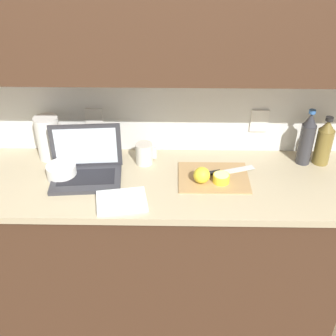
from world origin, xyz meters
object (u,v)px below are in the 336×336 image
at_px(knife, 217,172).
at_px(measuring_cup, 144,154).
at_px(laptop, 86,165).
at_px(lemon_half_cut, 221,178).
at_px(bottle_oil_tall, 324,142).
at_px(cutting_board, 213,177).
at_px(bowl_white, 62,171).
at_px(bottle_green_soda, 307,139).
at_px(paper_towel_roll, 49,138).
at_px(lemon_whole_beside, 202,175).

bearing_deg(knife, measuring_cup, 144.90).
relative_size(laptop, lemon_half_cut, 4.47).
bearing_deg(bottle_oil_tall, measuring_cup, -178.63).
relative_size(cutting_board, measuring_cup, 3.08).
distance_m(measuring_cup, bowl_white, 0.42).
relative_size(lemon_half_cut, bottle_green_soda, 0.27).
bearing_deg(paper_towel_roll, bottle_oil_tall, -1.14).
xyz_separation_m(lemon_whole_beside, paper_towel_roll, (-0.77, 0.23, 0.07)).
bearing_deg(paper_towel_roll, lemon_half_cut, -14.42).
bearing_deg(knife, paper_towel_roll, 150.99).
xyz_separation_m(measuring_cup, paper_towel_roll, (-0.49, 0.05, 0.06)).
height_order(lemon_whole_beside, measuring_cup, measuring_cup).
height_order(cutting_board, lemon_whole_beside, lemon_whole_beside).
xyz_separation_m(laptop, measuring_cup, (0.27, 0.12, -0.00)).
distance_m(bottle_oil_tall, paper_towel_roll, 1.39).
bearing_deg(laptop, paper_towel_roll, 137.38).
bearing_deg(bottle_oil_tall, paper_towel_roll, 178.86).
bearing_deg(paper_towel_roll, cutting_board, -12.21).
distance_m(laptop, bowl_white, 0.12).
height_order(bottle_green_soda, bowl_white, bottle_green_soda).
xyz_separation_m(laptop, bottle_oil_tall, (1.17, 0.14, 0.06)).
bearing_deg(lemon_half_cut, bowl_white, 177.49).
relative_size(laptop, lemon_whole_beside, 4.48).
height_order(lemon_half_cut, measuring_cup, measuring_cup).
bearing_deg(laptop, bottle_oil_tall, 1.90).
height_order(cutting_board, lemon_half_cut, lemon_half_cut).
relative_size(bottle_green_soda, paper_towel_roll, 1.29).
height_order(knife, bottle_oil_tall, bottle_oil_tall).
xyz_separation_m(lemon_half_cut, measuring_cup, (-0.38, 0.17, 0.03)).
bearing_deg(paper_towel_roll, lemon_whole_beside, -16.33).
distance_m(bottle_green_soda, bowl_white, 1.22).
xyz_separation_m(laptop, bowl_white, (-0.12, -0.02, -0.02)).
bearing_deg(bottle_oil_tall, bottle_green_soda, 180.00).
bearing_deg(bottle_green_soda, bowl_white, -172.35).
bearing_deg(bottle_oil_tall, knife, -166.63).
relative_size(cutting_board, knife, 1.18).
bearing_deg(cutting_board, paper_towel_roll, 167.79).
bearing_deg(knife, laptop, 162.49).
relative_size(lemon_whole_beside, bowl_white, 0.56).
relative_size(lemon_half_cut, measuring_cup, 0.72).
relative_size(cutting_board, lemon_whole_beside, 4.29).
bearing_deg(lemon_half_cut, knife, 102.54).
distance_m(cutting_board, paper_towel_roll, 0.86).
height_order(lemon_half_cut, lemon_whole_beside, lemon_whole_beside).
bearing_deg(laptop, bottle_green_soda, 2.46).
height_order(cutting_board, knife, knife).
relative_size(bottle_oil_tall, bowl_white, 1.81).
xyz_separation_m(knife, bottle_oil_tall, (0.54, 0.13, 0.10)).
height_order(lemon_half_cut, bowl_white, bowl_white).
bearing_deg(paper_towel_roll, knife, -10.37).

